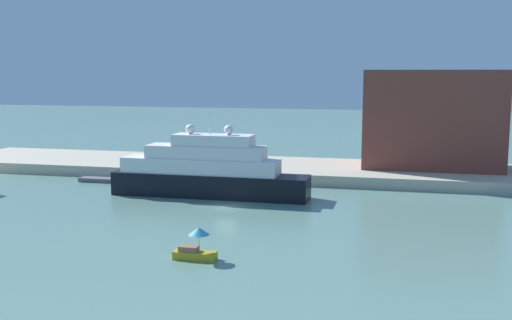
# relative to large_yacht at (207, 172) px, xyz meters

# --- Properties ---
(ground) EXTENTS (400.00, 400.00, 0.00)m
(ground) POSITION_rel_large_yacht_xyz_m (4.29, -6.05, -3.35)
(ground) COLOR slate
(quay_dock) EXTENTS (110.00, 18.41, 1.68)m
(quay_dock) POSITION_rel_large_yacht_xyz_m (4.29, 19.15, -2.51)
(quay_dock) COLOR #B7AD99
(quay_dock) RESTS_ON ground
(large_yacht) EXTENTS (26.60, 4.76, 11.21)m
(large_yacht) POSITION_rel_large_yacht_xyz_m (0.00, 0.00, 0.00)
(large_yacht) COLOR black
(large_yacht) RESTS_ON ground
(small_motorboat) EXTENTS (3.86, 1.89, 2.96)m
(small_motorboat) POSITION_rel_large_yacht_xyz_m (7.66, -26.64, -2.12)
(small_motorboat) COLOR #B7991E
(small_motorboat) RESTS_ON ground
(work_barge) EXTENTS (5.84, 1.99, 0.62)m
(work_barge) POSITION_rel_large_yacht_xyz_m (-19.46, 6.34, -3.04)
(work_barge) COLOR #595966
(work_barge) RESTS_ON ground
(harbor_building) EXTENTS (20.89, 11.27, 15.17)m
(harbor_building) POSITION_rel_large_yacht_xyz_m (29.68, 22.09, 5.92)
(harbor_building) COLOR brown
(harbor_building) RESTS_ON quay_dock
(parked_car) EXTENTS (4.16, 1.79, 1.35)m
(parked_car) POSITION_rel_large_yacht_xyz_m (-15.24, 14.94, -1.08)
(parked_car) COLOR silver
(parked_car) RESTS_ON quay_dock
(person_figure) EXTENTS (0.36, 0.36, 1.58)m
(person_figure) POSITION_rel_large_yacht_xyz_m (-9.92, 11.52, -0.94)
(person_figure) COLOR maroon
(person_figure) RESTS_ON quay_dock
(mooring_bollard) EXTENTS (0.44, 0.44, 0.84)m
(mooring_bollard) POSITION_rel_large_yacht_xyz_m (6.62, 11.40, -1.25)
(mooring_bollard) COLOR black
(mooring_bollard) RESTS_ON quay_dock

